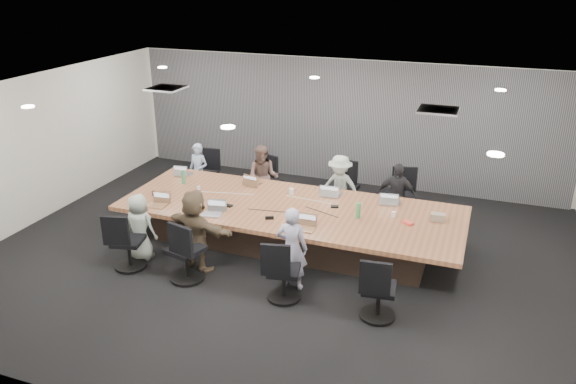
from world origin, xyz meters
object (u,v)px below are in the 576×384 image
(laptop_4, at_px, (157,206))
(person_6, at_px, (292,248))
(person_0, at_px, (199,172))
(person_3, at_px, (396,196))
(person_1, at_px, (263,177))
(chair_3, at_px, (399,199))
(chair_7, at_px, (379,293))
(person_2, at_px, (340,188))
(bottle_green_right, at_px, (358,210))
(chair_2, at_px, (344,192))
(bottle_clear, at_px, (199,191))
(chair_0, at_px, (207,177))
(laptop_5, at_px, (211,214))
(chair_5, at_px, (186,254))
(mug_brown, at_px, (154,193))
(bottle_green_left, at_px, (183,177))
(chair_4, at_px, (129,245))
(person_5, at_px, (196,230))
(chair_1, at_px, (270,185))
(stapler, at_px, (270,218))
(laptop_2, at_px, (332,194))
(laptop_0, at_px, (185,174))
(laptop_3, at_px, (391,202))
(laptop_6, at_px, (304,229))
(person_4, at_px, (140,227))
(snack_packet, at_px, (408,223))
(conference_table, at_px, (290,224))
(laptop_1, at_px, (252,183))
(canvas_bag, at_px, (438,217))

(laptop_4, distance_m, person_6, 2.78)
(person_0, bearing_deg, person_3, 4.59)
(laptop_4, bearing_deg, person_1, 55.96)
(chair_3, relative_size, chair_7, 1.10)
(person_2, bearing_deg, chair_3, 25.67)
(chair_3, distance_m, bottle_green_right, 1.86)
(chair_2, relative_size, bottle_clear, 4.45)
(chair_0, distance_m, chair_7, 5.64)
(chair_0, distance_m, laptop_5, 2.90)
(chair_2, xyz_separation_m, chair_5, (-1.66, -3.40, -0.00))
(mug_brown, bearing_deg, bottle_green_left, 73.25)
(chair_4, height_order, person_0, person_0)
(chair_5, xyz_separation_m, person_5, (0.00, 0.35, 0.26))
(chair_1, distance_m, chair_5, 3.40)
(chair_2, height_order, bottle_green_left, bottle_green_left)
(person_1, xyz_separation_m, stapler, (0.93, -1.97, 0.10))
(chair_0, xyz_separation_m, bottle_clear, (0.83, -1.84, 0.48))
(laptop_2, height_order, laptop_5, same)
(laptop_0, height_order, mug_brown, mug_brown)
(chair_2, distance_m, person_2, 0.41)
(laptop_3, bearing_deg, laptop_6, 49.24)
(person_3, bearing_deg, laptop_6, -117.48)
(chair_1, relative_size, person_5, 0.53)
(person_3, height_order, bottle_green_left, person_3)
(bottle_green_right, bearing_deg, stapler, -157.54)
(laptop_0, xyz_separation_m, stapler, (2.42, -1.42, 0.02))
(person_2, bearing_deg, laptop_4, -133.77)
(laptop_3, bearing_deg, person_5, 31.91)
(person_4, bearing_deg, chair_2, -130.63)
(chair_4, relative_size, bottle_green_right, 2.96)
(chair_4, bearing_deg, snack_packet, 8.31)
(bottle_clear, bearing_deg, chair_2, 39.18)
(chair_0, xyz_separation_m, snack_packet, (4.61, -1.71, 0.40))
(laptop_5, height_order, stapler, stapler)
(conference_table, height_order, person_1, person_1)
(laptop_4, distance_m, laptop_6, 2.72)
(laptop_1, relative_size, laptop_3, 0.99)
(laptop_5, bearing_deg, stapler, -0.19)
(person_1, relative_size, bottle_green_left, 5.15)
(conference_table, bearing_deg, chair_2, 72.59)
(person_5, height_order, person_6, person_5)
(laptop_6, xyz_separation_m, canvas_bag, (1.98, 1.08, 0.05))
(laptop_3, xyz_separation_m, laptop_6, (-1.11, -1.60, 0.00))
(laptop_2, distance_m, laptop_5, 2.31)
(chair_3, height_order, chair_5, chair_3)
(bottle_green_left, bearing_deg, chair_4, -86.70)
(laptop_6, xyz_separation_m, stapler, (-0.66, 0.18, 0.02))
(chair_7, distance_m, person_3, 3.08)
(laptop_3, relative_size, person_5, 0.24)
(person_5, bearing_deg, person_6, -165.64)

